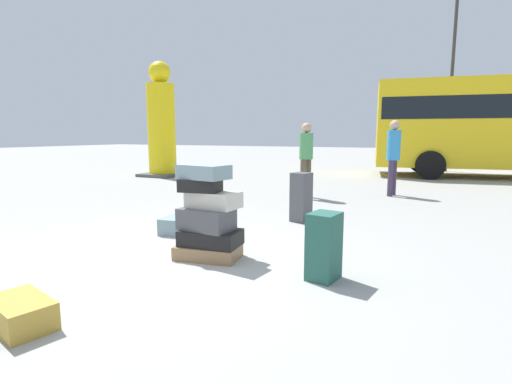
{
  "coord_description": "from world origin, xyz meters",
  "views": [
    {
      "loc": [
        2.69,
        -3.43,
        1.4
      ],
      "look_at": [
        0.37,
        1.49,
        0.59
      ],
      "focal_mm": 27.16,
      "sensor_mm": 36.0,
      "label": 1
    }
  ],
  "objects_px": {
    "suitcase_teal_upright_blue": "(324,246)",
    "yellow_dummy_statue": "(161,126)",
    "suitcase_tower": "(208,217)",
    "suitcase_slate_foreground_near": "(186,226)",
    "person_tourist_with_camera": "(393,151)",
    "person_bearded_onlooker": "(306,153)",
    "lamp_post": "(454,51)",
    "suitcase_charcoal_left_side": "(301,197)",
    "suitcase_tan_white_trunk": "(21,313)"
  },
  "relations": [
    {
      "from": "suitcase_slate_foreground_near",
      "to": "suitcase_teal_upright_blue",
      "type": "height_order",
      "value": "suitcase_teal_upright_blue"
    },
    {
      "from": "suitcase_charcoal_left_side",
      "to": "suitcase_slate_foreground_near",
      "type": "relative_size",
      "value": 1.19
    },
    {
      "from": "suitcase_charcoal_left_side",
      "to": "person_tourist_with_camera",
      "type": "xyz_separation_m",
      "value": [
        1.03,
        3.46,
        0.63
      ]
    },
    {
      "from": "suitcase_tower",
      "to": "person_bearded_onlooker",
      "type": "bearing_deg",
      "value": 94.0
    },
    {
      "from": "suitcase_slate_foreground_near",
      "to": "suitcase_teal_upright_blue",
      "type": "xyz_separation_m",
      "value": [
        2.23,
        -0.84,
        0.21
      ]
    },
    {
      "from": "lamp_post",
      "to": "person_tourist_with_camera",
      "type": "bearing_deg",
      "value": -99.41
    },
    {
      "from": "suitcase_slate_foreground_near",
      "to": "lamp_post",
      "type": "bearing_deg",
      "value": 66.63
    },
    {
      "from": "suitcase_tower",
      "to": "suitcase_tan_white_trunk",
      "type": "distance_m",
      "value": 2.06
    },
    {
      "from": "suitcase_slate_foreground_near",
      "to": "person_bearded_onlooker",
      "type": "xyz_separation_m",
      "value": [
        0.52,
        3.82,
        0.88
      ]
    },
    {
      "from": "suitcase_tan_white_trunk",
      "to": "suitcase_slate_foreground_near",
      "type": "relative_size",
      "value": 0.83
    },
    {
      "from": "suitcase_teal_upright_blue",
      "to": "yellow_dummy_statue",
      "type": "height_order",
      "value": "yellow_dummy_statue"
    },
    {
      "from": "suitcase_tan_white_trunk",
      "to": "suitcase_teal_upright_blue",
      "type": "xyz_separation_m",
      "value": [
        1.76,
        1.88,
        0.23
      ]
    },
    {
      "from": "suitcase_slate_foreground_near",
      "to": "lamp_post",
      "type": "xyz_separation_m",
      "value": [
        3.43,
        12.15,
        4.35
      ]
    },
    {
      "from": "suitcase_teal_upright_blue",
      "to": "person_bearded_onlooker",
      "type": "distance_m",
      "value": 5.01
    },
    {
      "from": "lamp_post",
      "to": "suitcase_tan_white_trunk",
      "type": "bearing_deg",
      "value": -101.22
    },
    {
      "from": "person_tourist_with_camera",
      "to": "person_bearded_onlooker",
      "type": "bearing_deg",
      "value": -42.99
    },
    {
      "from": "lamp_post",
      "to": "suitcase_charcoal_left_side",
      "type": "bearing_deg",
      "value": -101.79
    },
    {
      "from": "suitcase_charcoal_left_side",
      "to": "person_tourist_with_camera",
      "type": "relative_size",
      "value": 0.46
    },
    {
      "from": "suitcase_tower",
      "to": "suitcase_slate_foreground_near",
      "type": "relative_size",
      "value": 1.58
    },
    {
      "from": "yellow_dummy_statue",
      "to": "person_tourist_with_camera",
      "type": "bearing_deg",
      "value": -8.96
    },
    {
      "from": "suitcase_tower",
      "to": "suitcase_tan_white_trunk",
      "type": "relative_size",
      "value": 1.9
    },
    {
      "from": "suitcase_tower",
      "to": "suitcase_slate_foreground_near",
      "type": "xyz_separation_m",
      "value": [
        -0.84,
        0.73,
        -0.35
      ]
    },
    {
      "from": "suitcase_teal_upright_blue",
      "to": "person_tourist_with_camera",
      "type": "distance_m",
      "value": 5.85
    },
    {
      "from": "suitcase_charcoal_left_side",
      "to": "suitcase_tan_white_trunk",
      "type": "bearing_deg",
      "value": -86.12
    },
    {
      "from": "suitcase_teal_upright_blue",
      "to": "person_tourist_with_camera",
      "type": "relative_size",
      "value": 0.38
    },
    {
      "from": "person_bearded_onlooker",
      "to": "suitcase_slate_foreground_near",
      "type": "bearing_deg",
      "value": 6.89
    },
    {
      "from": "suitcase_teal_upright_blue",
      "to": "yellow_dummy_statue",
      "type": "distance_m",
      "value": 10.39
    },
    {
      "from": "person_bearded_onlooker",
      "to": "lamp_post",
      "type": "height_order",
      "value": "lamp_post"
    },
    {
      "from": "suitcase_tower",
      "to": "suitcase_teal_upright_blue",
      "type": "xyz_separation_m",
      "value": [
        1.39,
        -0.11,
        -0.14
      ]
    },
    {
      "from": "suitcase_tan_white_trunk",
      "to": "lamp_post",
      "type": "relative_size",
      "value": 0.08
    },
    {
      "from": "suitcase_tan_white_trunk",
      "to": "suitcase_slate_foreground_near",
      "type": "bearing_deg",
      "value": 115.01
    },
    {
      "from": "suitcase_slate_foreground_near",
      "to": "lamp_post",
      "type": "relative_size",
      "value": 0.1
    },
    {
      "from": "suitcase_teal_upright_blue",
      "to": "lamp_post",
      "type": "relative_size",
      "value": 0.09
    },
    {
      "from": "person_bearded_onlooker",
      "to": "suitcase_tan_white_trunk",
      "type": "bearing_deg",
      "value": 14.27
    },
    {
      "from": "suitcase_tower",
      "to": "suitcase_tan_white_trunk",
      "type": "height_order",
      "value": "suitcase_tower"
    },
    {
      "from": "suitcase_tower",
      "to": "suitcase_slate_foreground_near",
      "type": "height_order",
      "value": "suitcase_tower"
    },
    {
      "from": "yellow_dummy_statue",
      "to": "lamp_post",
      "type": "bearing_deg",
      "value": 34.4
    },
    {
      "from": "suitcase_tower",
      "to": "suitcase_charcoal_left_side",
      "type": "xyz_separation_m",
      "value": [
        0.36,
        2.23,
        -0.07
      ]
    },
    {
      "from": "suitcase_teal_upright_blue",
      "to": "person_tourist_with_camera",
      "type": "xyz_separation_m",
      "value": [
        0.0,
        5.81,
        0.7
      ]
    },
    {
      "from": "person_bearded_onlooker",
      "to": "yellow_dummy_statue",
      "type": "relative_size",
      "value": 0.44
    },
    {
      "from": "suitcase_slate_foreground_near",
      "to": "person_tourist_with_camera",
      "type": "height_order",
      "value": "person_tourist_with_camera"
    },
    {
      "from": "suitcase_teal_upright_blue",
      "to": "person_bearded_onlooker",
      "type": "height_order",
      "value": "person_bearded_onlooker"
    },
    {
      "from": "suitcase_tower",
      "to": "lamp_post",
      "type": "xyz_separation_m",
      "value": [
        2.59,
        12.88,
        3.99
      ]
    },
    {
      "from": "suitcase_tower",
      "to": "suitcase_slate_foreground_near",
      "type": "bearing_deg",
      "value": 139.01
    },
    {
      "from": "suitcase_teal_upright_blue",
      "to": "lamp_post",
      "type": "height_order",
      "value": "lamp_post"
    },
    {
      "from": "suitcase_teal_upright_blue",
      "to": "suitcase_tan_white_trunk",
      "type": "bearing_deg",
      "value": -123.44
    },
    {
      "from": "suitcase_tower",
      "to": "person_bearded_onlooker",
      "type": "height_order",
      "value": "person_bearded_onlooker"
    },
    {
      "from": "suitcase_tan_white_trunk",
      "to": "suitcase_slate_foreground_near",
      "type": "xyz_separation_m",
      "value": [
        -0.48,
        2.72,
        0.01
      ]
    },
    {
      "from": "suitcase_charcoal_left_side",
      "to": "suitcase_slate_foreground_near",
      "type": "height_order",
      "value": "suitcase_charcoal_left_side"
    },
    {
      "from": "suitcase_tan_white_trunk",
      "to": "person_bearded_onlooker",
      "type": "relative_size",
      "value": 0.34
    }
  ]
}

